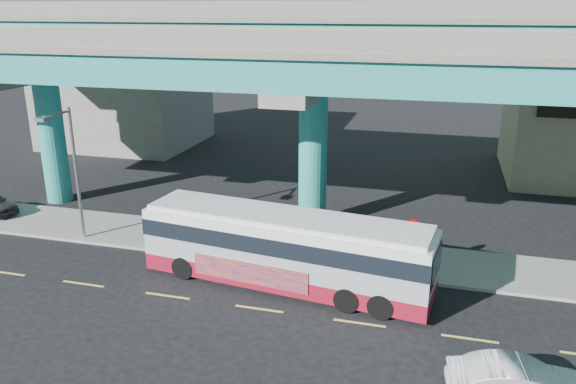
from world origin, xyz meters
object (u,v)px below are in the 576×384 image
(transit_bus, at_px, (286,247))
(street_lamp, at_px, (67,156))
(sedan, at_px, (520,384))
(stop_sign, at_px, (412,234))

(transit_bus, distance_m, street_lamp, 11.77)
(sedan, bearing_deg, street_lamp, 63.22)
(transit_bus, relative_size, sedan, 2.91)
(sedan, xyz_separation_m, street_lamp, (-20.14, 7.04, 3.88))
(transit_bus, xyz_separation_m, stop_sign, (5.09, 2.19, 0.26))
(street_lamp, xyz_separation_m, stop_sign, (16.42, 0.71, -2.55))
(transit_bus, xyz_separation_m, street_lamp, (-11.33, 1.48, 2.81))
(sedan, height_order, street_lamp, street_lamp)
(stop_sign, bearing_deg, street_lamp, -174.16)
(street_lamp, relative_size, stop_sign, 2.58)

